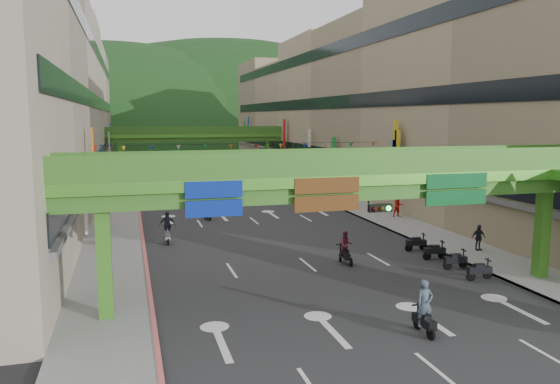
# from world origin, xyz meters

# --- Properties ---
(ground) EXTENTS (320.00, 320.00, 0.00)m
(ground) POSITION_xyz_m (0.00, 0.00, 0.00)
(ground) COLOR black
(ground) RESTS_ON ground
(road_slab) EXTENTS (18.00, 140.00, 0.02)m
(road_slab) POSITION_xyz_m (0.00, 50.00, 0.01)
(road_slab) COLOR #28282B
(road_slab) RESTS_ON ground
(sidewalk_left) EXTENTS (4.00, 140.00, 0.15)m
(sidewalk_left) POSITION_xyz_m (-11.00, 50.00, 0.07)
(sidewalk_left) COLOR gray
(sidewalk_left) RESTS_ON ground
(sidewalk_right) EXTENTS (4.00, 140.00, 0.15)m
(sidewalk_right) POSITION_xyz_m (11.00, 50.00, 0.07)
(sidewalk_right) COLOR gray
(sidewalk_right) RESTS_ON ground
(curb_left) EXTENTS (0.20, 140.00, 0.18)m
(curb_left) POSITION_xyz_m (-9.10, 50.00, 0.09)
(curb_left) COLOR #CC5959
(curb_left) RESTS_ON ground
(curb_right) EXTENTS (0.20, 140.00, 0.18)m
(curb_right) POSITION_xyz_m (9.10, 50.00, 0.09)
(curb_right) COLOR gray
(curb_right) RESTS_ON ground
(building_row_left) EXTENTS (12.80, 95.00, 19.00)m
(building_row_left) POSITION_xyz_m (-18.93, 50.00, 9.46)
(building_row_left) COLOR #9E937F
(building_row_left) RESTS_ON ground
(building_row_right) EXTENTS (12.80, 95.00, 19.00)m
(building_row_right) POSITION_xyz_m (18.93, 50.00, 9.46)
(building_row_right) COLOR gray
(building_row_right) RESTS_ON ground
(overpass_near) EXTENTS (28.00, 12.27, 7.10)m
(overpass_near) POSITION_xyz_m (0.93, 5.38, 5.21)
(overpass_near) COLOR #4C9E2D
(overpass_near) RESTS_ON ground
(overpass_far) EXTENTS (28.00, 2.20, 7.10)m
(overpass_far) POSITION_xyz_m (0.00, 65.00, 5.40)
(overpass_far) COLOR #4C9E2D
(overpass_far) RESTS_ON ground
(hill_left) EXTENTS (168.00, 140.00, 112.00)m
(hill_left) POSITION_xyz_m (-15.00, 160.00, 0.00)
(hill_left) COLOR #1C4419
(hill_left) RESTS_ON ground
(hill_right) EXTENTS (208.00, 176.00, 128.00)m
(hill_right) POSITION_xyz_m (25.00, 180.00, 0.00)
(hill_right) COLOR #1C4419
(hill_right) RESTS_ON ground
(bunting_string) EXTENTS (26.00, 0.36, 0.47)m
(bunting_string) POSITION_xyz_m (0.00, 30.00, 5.96)
(bunting_string) COLOR black
(bunting_string) RESTS_ON ground
(scooter_rider_near) EXTENTS (0.70, 1.60, 2.23)m
(scooter_rider_near) POSITION_xyz_m (1.20, 1.00, 1.07)
(scooter_rider_near) COLOR black
(scooter_rider_near) RESTS_ON ground
(scooter_rider_mid) EXTENTS (0.91, 1.58, 1.98)m
(scooter_rider_mid) POSITION_xyz_m (2.22, 11.59, 1.01)
(scooter_rider_mid) COLOR black
(scooter_rider_mid) RESTS_ON ground
(scooter_rider_left) EXTENTS (1.11, 1.60, 2.23)m
(scooter_rider_left) POSITION_xyz_m (-7.50, 19.65, 1.13)
(scooter_rider_left) COLOR gray
(scooter_rider_left) RESTS_ON ground
(scooter_rider_far) EXTENTS (1.03, 1.58, 2.22)m
(scooter_rider_far) POSITION_xyz_m (-3.61, 27.73, 1.14)
(scooter_rider_far) COLOR maroon
(scooter_rider_far) RESTS_ON ground
(parked_scooter_row) EXTENTS (1.60, 7.18, 1.08)m
(parked_scooter_row) POSITION_xyz_m (7.80, 10.00, 0.52)
(parked_scooter_row) COLOR black
(parked_scooter_row) RESTS_ON ground
(car_silver) EXTENTS (2.06, 4.76, 1.52)m
(car_silver) POSITION_xyz_m (-7.00, 63.59, 0.76)
(car_silver) COLOR #BBBBC4
(car_silver) RESTS_ON ground
(car_yellow) EXTENTS (2.02, 3.81, 1.23)m
(car_yellow) POSITION_xyz_m (3.17, 64.28, 0.62)
(car_yellow) COLOR gold
(car_yellow) RESTS_ON ground
(pedestrian_red) EXTENTS (0.92, 0.72, 1.88)m
(pedestrian_red) POSITION_xyz_m (12.06, 23.86, 0.94)
(pedestrian_red) COLOR red
(pedestrian_red) RESTS_ON ground
(pedestrian_dark) EXTENTS (0.97, 0.41, 1.65)m
(pedestrian_dark) POSITION_xyz_m (11.39, 11.87, 0.83)
(pedestrian_dark) COLOR black
(pedestrian_dark) RESTS_ON ground
(pedestrian_blue) EXTENTS (1.02, 0.85, 1.86)m
(pedestrian_blue) POSITION_xyz_m (10.71, 37.67, 0.93)
(pedestrian_blue) COLOR #304756
(pedestrian_blue) RESTS_ON ground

